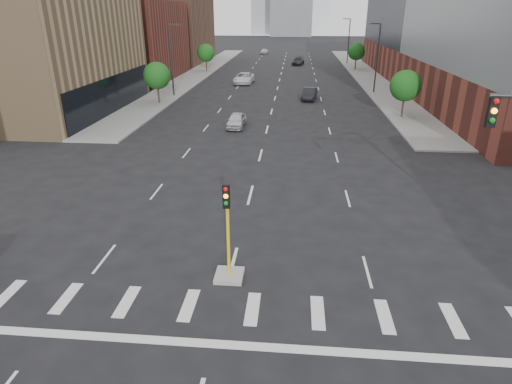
# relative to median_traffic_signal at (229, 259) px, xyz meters

# --- Properties ---
(sidewalk_left_far) EXTENTS (5.00, 92.00, 0.15)m
(sidewalk_left_far) POSITION_rel_median_traffic_signal_xyz_m (-15.00, 65.03, -0.90)
(sidewalk_left_far) COLOR gray
(sidewalk_left_far) RESTS_ON ground
(sidewalk_right_far) EXTENTS (5.00, 92.00, 0.15)m
(sidewalk_right_far) POSITION_rel_median_traffic_signal_xyz_m (15.00, 65.03, -0.90)
(sidewalk_right_far) COLOR gray
(sidewalk_right_far) RESTS_ON ground
(building_left_mid) EXTENTS (20.00, 24.00, 14.00)m
(building_left_mid) POSITION_rel_median_traffic_signal_xyz_m (-27.50, 31.03, 6.03)
(building_left_mid) COLOR #997B56
(building_left_mid) RESTS_ON ground
(building_left_far_a) EXTENTS (20.00, 22.00, 12.00)m
(building_left_far_a) POSITION_rel_median_traffic_signal_xyz_m (-27.50, 57.03, 5.03)
(building_left_far_a) COLOR brown
(building_left_far_a) RESTS_ON ground
(building_left_far_b) EXTENTS (20.00, 24.00, 13.00)m
(building_left_far_b) POSITION_rel_median_traffic_signal_xyz_m (-27.50, 83.03, 5.53)
(building_left_far_b) COLOR brown
(building_left_far_b) RESTS_ON ground
(building_right_main) EXTENTS (24.00, 70.00, 22.00)m
(building_right_main) POSITION_rel_median_traffic_signal_xyz_m (29.50, 51.03, 10.03)
(building_right_main) COLOR brown
(building_right_main) RESTS_ON ground
(median_traffic_signal) EXTENTS (1.20, 1.20, 4.40)m
(median_traffic_signal) POSITION_rel_median_traffic_signal_xyz_m (0.00, 0.00, 0.00)
(median_traffic_signal) COLOR #999993
(median_traffic_signal) RESTS_ON ground
(streetlight_right_a) EXTENTS (1.60, 0.22, 9.07)m
(streetlight_right_a) POSITION_rel_median_traffic_signal_xyz_m (13.41, 46.03, 4.04)
(streetlight_right_a) COLOR #2D2D30
(streetlight_right_a) RESTS_ON ground
(streetlight_right_b) EXTENTS (1.60, 0.22, 9.07)m
(streetlight_right_b) POSITION_rel_median_traffic_signal_xyz_m (13.41, 81.03, 4.04)
(streetlight_right_b) COLOR #2D2D30
(streetlight_right_b) RESTS_ON ground
(streetlight_left) EXTENTS (1.60, 0.22, 9.07)m
(streetlight_left) POSITION_rel_median_traffic_signal_xyz_m (-13.41, 41.03, 4.04)
(streetlight_left) COLOR #2D2D30
(streetlight_left) RESTS_ON ground
(tree_left_near) EXTENTS (3.20, 3.20, 4.85)m
(tree_left_near) POSITION_rel_median_traffic_signal_xyz_m (-14.00, 36.03, 2.42)
(tree_left_near) COLOR #382619
(tree_left_near) RESTS_ON ground
(tree_left_far) EXTENTS (3.20, 3.20, 4.85)m
(tree_left_far) POSITION_rel_median_traffic_signal_xyz_m (-14.00, 66.03, 2.42)
(tree_left_far) COLOR #382619
(tree_left_far) RESTS_ON ground
(tree_right_near) EXTENTS (3.20, 3.20, 4.85)m
(tree_right_near) POSITION_rel_median_traffic_signal_xyz_m (14.00, 31.03, 2.42)
(tree_right_near) COLOR #382619
(tree_right_near) RESTS_ON ground
(tree_right_far) EXTENTS (3.20, 3.20, 4.85)m
(tree_right_far) POSITION_rel_median_traffic_signal_xyz_m (14.00, 71.03, 2.42)
(tree_right_far) COLOR #382619
(tree_right_far) RESTS_ON ground
(car_near_left) EXTENTS (1.72, 4.11, 1.39)m
(car_near_left) POSITION_rel_median_traffic_signal_xyz_m (-3.05, 25.56, -0.28)
(car_near_left) COLOR silver
(car_near_left) RESTS_ON ground
(car_mid_right) EXTENTS (2.21, 4.71, 1.49)m
(car_mid_right) POSITION_rel_median_traffic_signal_xyz_m (4.46, 40.42, -0.23)
(car_mid_right) COLOR black
(car_mid_right) RESTS_ON ground
(car_far_left) EXTENTS (3.03, 6.00, 1.63)m
(car_far_left) POSITION_rel_median_traffic_signal_xyz_m (-5.43, 52.81, -0.16)
(car_far_left) COLOR silver
(car_far_left) RESTS_ON ground
(car_deep_right) EXTENTS (2.89, 5.41, 1.49)m
(car_deep_right) POSITION_rel_median_traffic_signal_xyz_m (3.09, 78.52, -0.23)
(car_deep_right) COLOR black
(car_deep_right) RESTS_ON ground
(car_distant) EXTENTS (2.03, 4.13, 1.35)m
(car_distant) POSITION_rel_median_traffic_signal_xyz_m (-5.74, 102.07, -0.30)
(car_distant) COLOR silver
(car_distant) RESTS_ON ground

